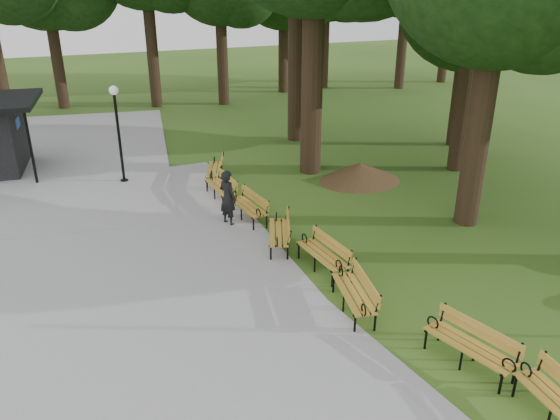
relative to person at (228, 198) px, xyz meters
name	(u,v)px	position (x,y,z in m)	size (l,w,h in m)	color
ground	(330,296)	(0.87, -4.83, -0.86)	(100.00, 100.00, 0.00)	#305418
path	(135,271)	(-3.13, -1.83, -0.83)	(12.00, 38.00, 0.06)	#98989B
person	(228,198)	(0.00, 0.00, 0.00)	(0.62, 0.41, 1.71)	black
lamp_post	(117,115)	(-2.31, 5.09, 1.64)	(0.32, 0.32, 3.51)	black
dirt_mound	(360,172)	(5.67, 1.73, -0.50)	(2.57, 2.57, 0.71)	#47301C
bench_1	(469,346)	(2.08, -8.05, -0.42)	(1.90, 0.64, 0.88)	#BB892B
bench_2	(354,293)	(1.05, -5.55, -0.42)	(1.90, 0.64, 0.88)	#BB892B
bench_3	(322,255)	(1.27, -3.64, -0.42)	(1.90, 0.64, 0.88)	#BB892B
bench_4	(279,232)	(0.79, -1.99, -0.42)	(1.90, 0.64, 0.88)	#BB892B
bench_5	(248,207)	(0.65, 0.07, -0.42)	(1.90, 0.64, 0.88)	#BB892B
bench_6	(221,187)	(0.41, 2.03, -0.42)	(1.90, 0.64, 0.88)	#BB892B
bench_7	(215,170)	(0.78, 3.88, -0.42)	(1.90, 0.64, 0.88)	#BB892B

